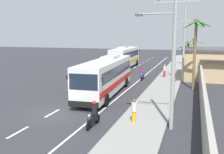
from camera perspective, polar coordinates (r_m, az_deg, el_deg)
ground_plane at (r=20.17m, az=-12.56°, el=-7.55°), size 160.00×160.00×0.00m
sidewalk_kerb at (r=27.37m, az=10.93°, el=-2.82°), size 3.20×90.00×0.14m
lane_markings at (r=32.52m, az=3.58°, el=-0.84°), size 3.43×71.00×0.01m
boundary_wall at (r=30.95m, az=18.89°, el=0.21°), size 0.24×60.00×2.21m
coach_bus_foreground at (r=25.22m, az=-1.30°, el=0.47°), size 3.40×12.63×3.60m
coach_bus_far_lane at (r=44.62m, az=2.86°, el=4.46°), size 2.88×11.88×3.67m
motorcycle_beside_bus at (r=33.40m, az=6.75°, el=0.53°), size 0.56×1.96×1.62m
motorcycle_trailing at (r=16.67m, az=-4.10°, el=-8.60°), size 0.56×1.96×1.64m
pedestrian_near_kerb at (r=35.05m, az=11.49°, el=1.43°), size 0.36×0.36×1.69m
pedestrian_midwalk at (r=16.92m, az=4.89°, el=-7.32°), size 0.36×0.36×1.56m
utility_pole_nearest at (r=15.80m, az=13.17°, el=5.68°), size 3.62×0.24×9.04m
utility_pole_mid at (r=31.84m, az=15.55°, el=7.06°), size 1.93×0.24×9.02m
utility_pole_far at (r=47.90m, az=16.49°, el=7.81°), size 2.57×0.24×9.07m
palm_nearest at (r=35.54m, az=16.41°, el=5.79°), size 3.06×3.05×4.88m
palm_second at (r=50.66m, az=17.49°, el=6.47°), size 3.59×3.68×5.07m
palm_third at (r=28.32m, az=17.88°, el=7.79°), size 2.86×2.75×7.36m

